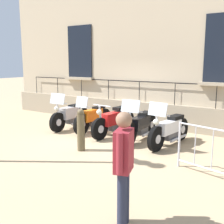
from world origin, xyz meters
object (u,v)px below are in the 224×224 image
(motorcycle_black, at_px, (140,126))
(motorcycle_orange, at_px, (93,118))
(motorcycle_silver, at_px, (70,116))
(motorcycle_red, at_px, (114,121))
(crowd_barrier, at_px, (222,153))
(motorcycle_white, at_px, (169,130))
(pedestrian_walking, at_px, (124,163))
(bollard, at_px, (81,130))

(motorcycle_black, bearing_deg, motorcycle_orange, -93.18)
(motorcycle_silver, relative_size, motorcycle_red, 0.95)
(motorcycle_silver, distance_m, crowd_barrier, 5.74)
(motorcycle_silver, distance_m, motorcycle_red, 1.85)
(motorcycle_white, xyz_separation_m, pedestrian_walking, (4.06, 0.87, 0.51))
(motorcycle_white, distance_m, bollard, 2.50)
(motorcycle_silver, relative_size, motorcycle_orange, 1.02)
(motorcycle_red, bearing_deg, motorcycle_silver, -88.75)
(motorcycle_red, relative_size, pedestrian_walking, 1.25)
(motorcycle_red, xyz_separation_m, pedestrian_walking, (4.15, 2.77, 0.49))
(motorcycle_silver, xyz_separation_m, crowd_barrier, (1.69, 5.48, 0.10))
(motorcycle_silver, height_order, pedestrian_walking, pedestrian_walking)
(motorcycle_black, height_order, bollard, motorcycle_black)
(motorcycle_red, bearing_deg, pedestrian_walking, 33.76)
(motorcycle_white, bearing_deg, motorcycle_silver, -90.70)
(crowd_barrier, distance_m, pedestrian_walking, 2.60)
(bollard, bearing_deg, motorcycle_silver, -132.18)
(motorcycle_orange, height_order, motorcycle_black, motorcycle_black)
(motorcycle_silver, height_order, bollard, motorcycle_silver)
(motorcycle_orange, distance_m, motorcycle_red, 0.91)
(bollard, bearing_deg, motorcycle_orange, -152.33)
(motorcycle_black, relative_size, bollard, 1.86)
(motorcycle_red, bearing_deg, crowd_barrier, 64.54)
(motorcycle_black, xyz_separation_m, motorcycle_white, (0.06, 0.95, -0.00))
(motorcycle_orange, bearing_deg, motorcycle_white, 86.69)
(motorcycle_silver, height_order, motorcycle_black, same)
(motorcycle_red, bearing_deg, bollard, 2.33)
(motorcycle_black, height_order, crowd_barrier, motorcycle_black)
(pedestrian_walking, bearing_deg, motorcycle_silver, -131.63)
(pedestrian_walking, bearing_deg, motorcycle_orange, -138.98)
(motorcycle_orange, height_order, bollard, motorcycle_orange)
(crowd_barrier, bearing_deg, motorcycle_red, -115.46)
(motorcycle_red, bearing_deg, motorcycle_black, 88.35)
(crowd_barrier, relative_size, pedestrian_walking, 1.16)
(motorcycle_silver, xyz_separation_m, motorcycle_black, (-0.01, 2.80, -0.02))
(motorcycle_silver, bearing_deg, motorcycle_orange, 96.97)
(motorcycle_black, bearing_deg, bollard, -26.64)
(motorcycle_red, distance_m, bollard, 1.79)
(motorcycle_white, distance_m, crowd_barrier, 2.39)
(motorcycle_black, bearing_deg, crowd_barrier, 57.58)
(motorcycle_orange, bearing_deg, motorcycle_silver, -83.03)
(motorcycle_silver, relative_size, motorcycle_black, 0.96)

